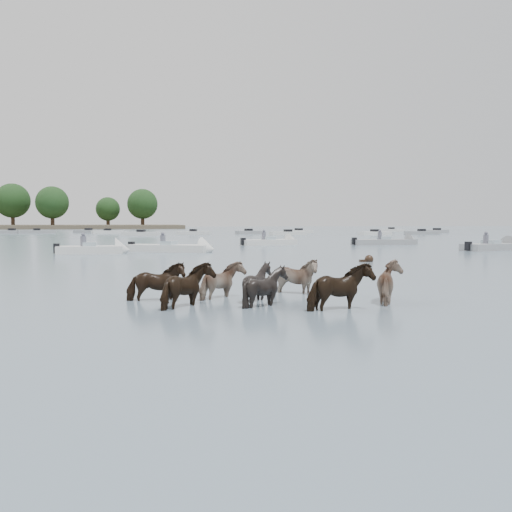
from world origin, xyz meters
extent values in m
plane|color=slate|center=(0.00, 0.00, 0.00)|extent=(400.00, 400.00, 0.00)
imported|color=black|center=(-2.40, 1.07, 0.38)|extent=(1.48, 0.68, 1.25)
imported|color=gray|center=(-0.64, 1.14, 0.36)|extent=(1.42, 1.51, 1.21)
imported|color=black|center=(0.14, 0.55, 0.37)|extent=(1.24, 1.14, 1.23)
imported|color=#7A6652|center=(1.43, 1.71, 0.38)|extent=(1.62, 1.33, 1.25)
imported|color=black|center=(-1.67, -0.21, 0.40)|extent=(1.45, 1.57, 1.29)
imported|color=black|center=(0.15, -0.37, 0.36)|extent=(1.31, 1.22, 1.21)
imported|color=black|center=(1.66, -1.34, 0.42)|extent=(1.71, 1.12, 1.33)
imported|color=#7C6754|center=(3.42, -0.44, 0.40)|extent=(1.12, 1.30, 1.30)
sphere|color=black|center=(8.58, 12.88, 0.12)|extent=(0.44, 0.44, 0.44)
cube|color=black|center=(8.33, 12.88, 0.02)|extent=(0.50, 0.22, 0.18)
cube|color=silver|center=(-5.69, 23.17, 0.20)|extent=(4.00, 1.61, 0.55)
cone|color=silver|center=(-3.70, 23.18, 0.20)|extent=(0.91, 1.60, 1.60)
cube|color=#99ADB7|center=(-5.69, 23.17, 0.55)|extent=(0.80, 1.12, 0.35)
cube|color=black|center=(-7.69, 23.17, 0.35)|extent=(0.35, 0.35, 0.60)
cylinder|color=#595966|center=(-6.09, 23.17, 0.75)|extent=(0.36, 0.36, 0.70)
sphere|color=#595966|center=(-6.09, 23.17, 1.20)|extent=(0.24, 0.24, 0.24)
cube|color=silver|center=(-0.73, 24.20, 0.20)|extent=(5.63, 4.01, 0.55)
cone|color=silver|center=(1.72, 22.91, 0.20)|extent=(1.55, 1.84, 1.60)
cube|color=#99ADB7|center=(-0.73, 24.20, 0.55)|extent=(1.23, 1.36, 0.35)
cube|color=black|center=(-3.17, 25.50, 0.35)|extent=(0.47, 0.47, 0.60)
cylinder|color=#595966|center=(-1.13, 24.20, 0.75)|extent=(0.36, 0.36, 0.70)
sphere|color=#595966|center=(-1.13, 24.20, 1.20)|extent=(0.24, 0.24, 0.24)
cube|color=silver|center=(8.17, 32.95, 0.20)|extent=(4.96, 2.62, 0.55)
cone|color=silver|center=(10.47, 33.48, 0.20)|extent=(1.24, 1.76, 1.60)
cube|color=#99ADB7|center=(8.17, 32.95, 0.55)|extent=(1.03, 1.27, 0.35)
cube|color=black|center=(5.87, 32.42, 0.35)|extent=(0.42, 0.42, 0.60)
cylinder|color=#595966|center=(7.77, 32.95, 0.75)|extent=(0.36, 0.36, 0.70)
sphere|color=#595966|center=(7.77, 32.95, 1.20)|extent=(0.24, 0.24, 0.24)
cube|color=gray|center=(21.41, 21.43, 0.20)|extent=(4.90, 2.92, 0.55)
cone|color=gray|center=(23.62, 22.12, 0.20)|extent=(1.34, 1.80, 1.60)
cube|color=#99ADB7|center=(21.41, 21.43, 0.55)|extent=(1.10, 1.31, 0.35)
cube|color=black|center=(19.20, 20.73, 0.35)|extent=(0.44, 0.44, 0.60)
cylinder|color=#595966|center=(21.01, 21.43, 0.75)|extent=(0.36, 0.36, 0.70)
sphere|color=#595966|center=(21.01, 21.43, 1.20)|extent=(0.24, 0.24, 0.24)
cube|color=gray|center=(18.04, 31.43, 0.20)|extent=(5.59, 1.80, 0.55)
cone|color=gray|center=(20.81, 31.53, 0.20)|extent=(0.96, 1.63, 1.60)
cube|color=#99ADB7|center=(18.04, 31.43, 0.55)|extent=(0.84, 1.15, 0.35)
cube|color=black|center=(15.28, 31.34, 0.35)|extent=(0.36, 0.36, 0.60)
cylinder|color=#595966|center=(17.64, 31.43, 0.75)|extent=(0.36, 0.36, 0.70)
sphere|color=#595966|center=(17.64, 31.43, 1.20)|extent=(0.24, 0.24, 0.24)
cube|color=gray|center=(-22.86, 85.70, 0.22)|extent=(5.19, 1.95, 0.60)
cube|color=black|center=(-22.86, 85.70, 0.60)|extent=(1.09, 1.09, 0.50)
cube|color=gray|center=(-18.98, 85.47, 0.22)|extent=(5.94, 3.22, 0.60)
cube|color=black|center=(-18.98, 85.47, 0.60)|extent=(1.26, 1.26, 0.50)
cube|color=gray|center=(-10.77, 86.54, 0.22)|extent=(5.21, 3.45, 0.60)
cube|color=black|center=(-10.77, 86.54, 0.60)|extent=(1.32, 1.32, 0.50)
cube|color=silver|center=(-7.39, 81.20, 0.22)|extent=(5.13, 3.08, 0.60)
cube|color=black|center=(-7.39, 81.20, 0.60)|extent=(1.28, 1.28, 0.50)
cube|color=silver|center=(-2.12, 67.07, 0.22)|extent=(5.49, 3.36, 0.60)
cube|color=black|center=(-2.12, 67.07, 0.60)|extent=(1.30, 1.30, 0.50)
cube|color=silver|center=(5.64, 71.30, 0.22)|extent=(5.30, 3.01, 0.60)
cube|color=black|center=(5.64, 71.30, 0.60)|extent=(1.26, 1.26, 0.50)
cube|color=gray|center=(14.54, 73.25, 0.22)|extent=(4.33, 2.74, 0.60)
cube|color=black|center=(14.54, 73.25, 0.60)|extent=(1.27, 1.27, 0.50)
cube|color=silver|center=(18.69, 64.91, 0.22)|extent=(5.44, 2.13, 0.60)
cube|color=black|center=(18.69, 64.91, 0.60)|extent=(1.11, 1.11, 0.50)
cube|color=silver|center=(23.85, 76.87, 0.22)|extent=(5.41, 3.57, 0.60)
cube|color=black|center=(23.85, 76.87, 0.60)|extent=(1.33, 1.33, 0.50)
cube|color=silver|center=(31.48, 63.33, 0.22)|extent=(5.62, 3.15, 0.60)
cube|color=black|center=(31.48, 63.33, 0.60)|extent=(1.27, 1.27, 0.50)
cube|color=gray|center=(39.96, 65.17, 0.22)|extent=(5.23, 2.08, 0.60)
cube|color=black|center=(39.96, 65.17, 0.60)|extent=(1.11, 1.11, 0.50)
cube|color=silver|center=(45.81, 87.68, 0.22)|extent=(5.08, 1.96, 0.60)
cube|color=black|center=(45.81, 87.68, 0.60)|extent=(1.09, 1.09, 0.50)
cube|color=gray|center=(47.95, 74.52, 0.22)|extent=(5.03, 3.37, 0.60)
cube|color=black|center=(47.95, 74.52, 0.60)|extent=(1.32, 1.32, 0.50)
cylinder|color=#382619|center=(-35.62, 150.46, 2.11)|extent=(1.00, 1.00, 4.22)
sphere|color=black|center=(-35.62, 150.46, 7.63)|extent=(9.39, 9.39, 9.39)
cylinder|color=#382619|center=(-24.40, 143.70, 1.93)|extent=(1.00, 1.00, 3.87)
sphere|color=black|center=(-24.40, 143.70, 6.98)|extent=(8.59, 8.59, 8.59)
cylinder|color=#382619|center=(-10.57, 153.12, 1.53)|extent=(1.00, 1.00, 3.06)
sphere|color=black|center=(-10.57, 153.12, 5.52)|extent=(6.80, 6.80, 6.80)
cylinder|color=#382619|center=(-0.87, 148.29, 1.91)|extent=(1.00, 1.00, 3.81)
sphere|color=black|center=(-0.87, 148.29, 6.88)|extent=(8.47, 8.47, 8.47)
camera|label=1|loc=(-2.89, -13.37, 2.03)|focal=39.33mm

